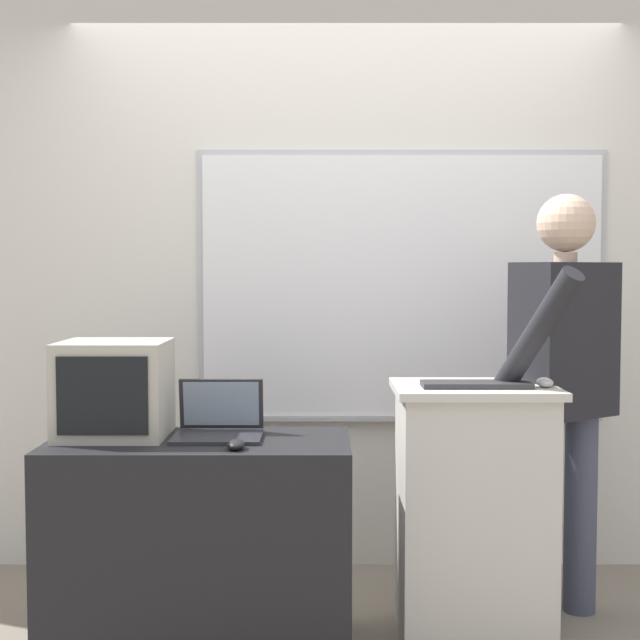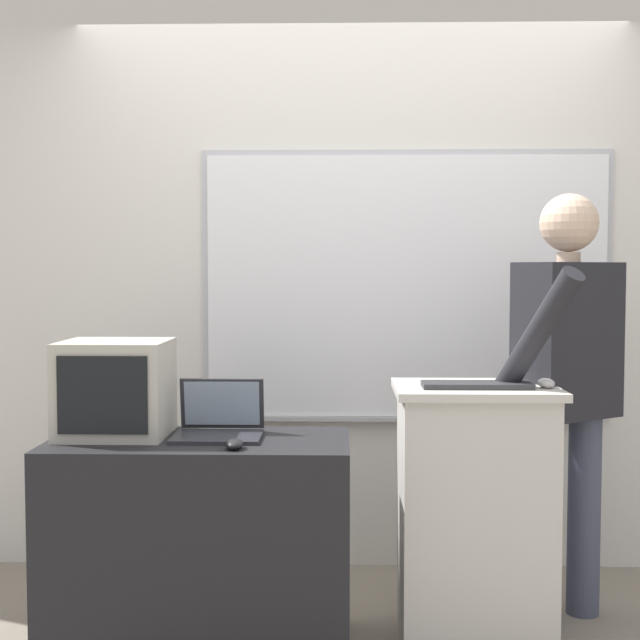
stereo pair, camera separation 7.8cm
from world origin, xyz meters
name	(u,v)px [view 1 (the left image)]	position (x,y,z in m)	size (l,w,h in m)	color
back_wall	(348,284)	(0.01, 1.30, 1.31)	(6.40, 0.17, 2.63)	silver
lectern_podium	(473,510)	(0.46, 0.44, 0.48)	(0.60, 0.47, 0.95)	beige
side_desk	(200,546)	(-0.55, 0.30, 0.39)	(1.08, 0.54, 0.77)	black
person_presenter	(564,375)	(0.84, 0.61, 0.97)	(0.57, 0.70, 1.68)	#474C60
laptop	(219,422)	(-0.49, 0.37, 0.82)	(0.32, 0.28, 0.20)	#28282D
wireless_keyboard	(476,384)	(0.45, 0.39, 0.96)	(0.40, 0.15, 0.02)	#2D2D30
computer_mouse_by_laptop	(236,444)	(-0.41, 0.13, 0.79)	(0.06, 0.10, 0.03)	black
computer_mouse_by_keyboard	(545,382)	(0.71, 0.39, 0.97)	(0.06, 0.10, 0.03)	silver
crt_monitor	(114,389)	(-0.87, 0.37, 0.95)	(0.39, 0.37, 0.35)	#BCB7A8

